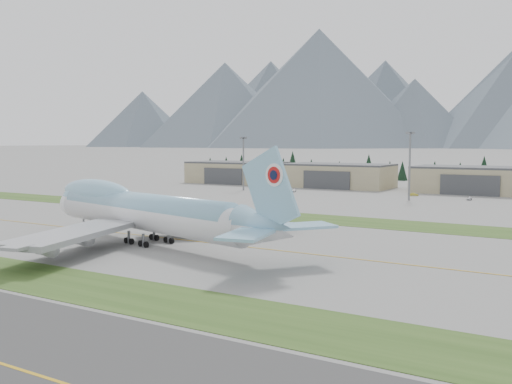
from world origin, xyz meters
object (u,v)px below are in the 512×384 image
Objects in this scene: boeing_747_freighter at (143,211)px; hangar_right at (476,180)px; service_vehicle_a at (294,192)px; service_vehicle_b at (414,196)px; service_vehicle_c at (469,200)px; hangar_center at (338,175)px; hangar_left at (237,172)px.

boeing_747_freighter reaches higher than hangar_right.
hangar_right is at bearing 13.41° from service_vehicle_a.
hangar_right is 13.80× the size of service_vehicle_b.
hangar_right is 31.98m from service_vehicle_c.
service_vehicle_c is at bearing -11.82° from service_vehicle_a.
hangar_center is (-22.66, 156.30, -1.19)m from boeing_747_freighter.
service_vehicle_c is (40.73, 124.96, -6.58)m from boeing_747_freighter.
hangar_center is at bearing 66.70° from service_vehicle_a.
service_vehicle_b is 22.19m from service_vehicle_c.
hangar_left is 12.04× the size of service_vehicle_a.
hangar_right is (60.00, 0.00, 0.00)m from hangar_center.
service_vehicle_a reaches higher than service_vehicle_b.
boeing_747_freighter is 126.38m from service_vehicle_a.
boeing_747_freighter is 131.60m from service_vehicle_c.
hangar_left is 1.00× the size of hangar_center.
hangar_center is 60.00m from hangar_right.
boeing_747_freighter reaches higher than service_vehicle_a.
boeing_747_freighter is 1.58× the size of hangar_right.
hangar_right is at bearing -49.05° from service_vehicle_b.
hangar_right is at bearing 0.00° from hangar_center.
hangar_center reaches higher than service_vehicle_b.
hangar_left is 55.00m from hangar_center.
hangar_left is 115.00m from hangar_right.
service_vehicle_a is (-28.44, 122.97, -6.58)m from boeing_747_freighter.
boeing_747_freighter is at bearing -63.58° from hangar_left.
boeing_747_freighter is at bearing 157.87° from service_vehicle_b.
hangar_right is at bearing 96.51° from service_vehicle_c.
service_vehicle_b is (97.02, -25.37, -5.39)m from hangar_left.
service_vehicle_a is at bearing -99.84° from hangar_center.
hangar_center is 13.14× the size of service_vehicle_c.
service_vehicle_b is at bearing -31.12° from hangar_center.
hangar_center reaches higher than service_vehicle_a.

